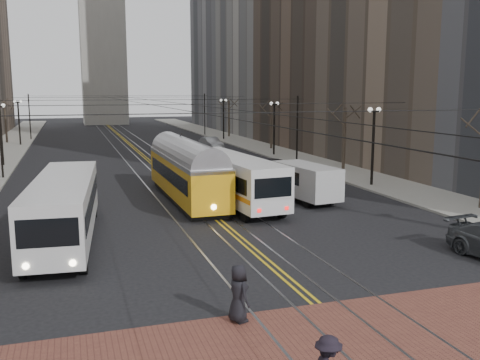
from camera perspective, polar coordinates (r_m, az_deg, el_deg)
ground at (r=19.45m, az=6.84°, el=-11.93°), size 260.00×260.00×0.00m
sidewalk_right at (r=65.83m, az=2.46°, el=3.41°), size 5.00×140.00×0.15m
crosswalk_band at (r=16.21m, az=12.98°, el=-16.66°), size 25.00×6.00×0.01m
streetcar_rails at (r=62.29m, az=-10.61°, el=2.84°), size 4.80×130.00×0.02m
centre_lines at (r=62.29m, az=-10.61°, el=2.85°), size 0.42×130.00×0.01m
building_right_mid at (r=71.36m, az=10.59°, el=17.37°), size 16.00×20.00×34.00m
building_right_far at (r=108.41m, az=0.17°, el=16.38°), size 16.00×20.00×40.00m
lamp_posts at (r=46.01m, az=-8.15°, el=4.09°), size 27.60×57.20×5.60m
street_trees at (r=52.40m, az=-9.35°, el=4.71°), size 31.68×53.28×5.60m
trolley_wires at (r=51.92m, az=-9.31°, el=5.75°), size 25.96×120.00×6.60m
transit_bus at (r=26.50m, az=-18.22°, el=-3.09°), size 3.59×12.36×3.05m
streetcar at (r=34.97m, az=-5.75°, el=0.38°), size 2.61×13.23×3.11m
rear_bus at (r=33.56m, az=-0.80°, el=-0.03°), size 3.48×11.81×3.04m
cargo_van at (r=34.54m, az=7.07°, el=-0.36°), size 2.74×5.64×2.40m
sedan_grey at (r=43.60m, az=3.90°, el=1.25°), size 2.20×4.95×1.65m
sedan_silver at (r=64.59m, az=-3.11°, el=3.91°), size 2.17×4.82×1.54m
pedestrian_a at (r=16.82m, az=-0.16°, el=-11.99°), size 0.78×1.01×1.82m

